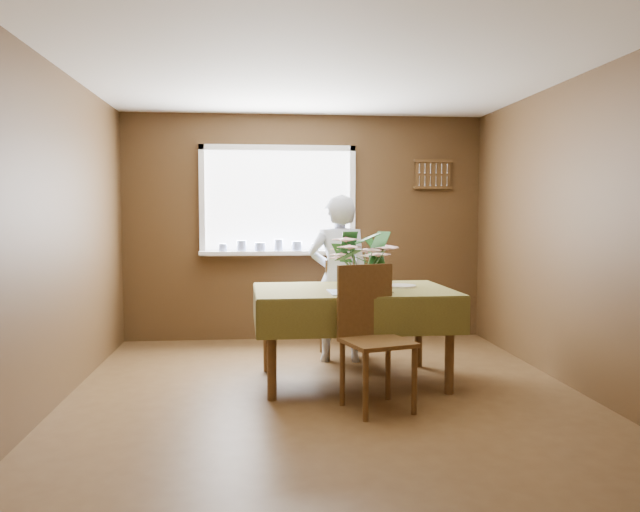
{
  "coord_description": "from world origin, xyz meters",
  "views": [
    {
      "loc": [
        -0.52,
        -4.71,
        1.42
      ],
      "look_at": [
        0.0,
        0.55,
        1.05
      ],
      "focal_mm": 35.0,
      "sensor_mm": 36.0,
      "label": 1
    }
  ],
  "objects": [
    {
      "name": "ceiling",
      "position": [
        0.0,
        0.0,
        2.5
      ],
      "size": [
        4.5,
        4.5,
        0.0
      ],
      "primitive_type": "plane",
      "rotation": [
        3.14,
        0.0,
        0.0
      ],
      "color": "white",
      "rests_on": "wall_back"
    },
    {
      "name": "spoon_rack",
      "position": [
        1.45,
        2.22,
        1.85
      ],
      "size": [
        0.44,
        0.05,
        0.33
      ],
      "color": "brown",
      "rests_on": "wall_back"
    },
    {
      "name": "wall_back",
      "position": [
        0.0,
        2.25,
        1.25
      ],
      "size": [
        4.0,
        0.0,
        4.0
      ],
      "primitive_type": "plane",
      "rotation": [
        1.57,
        0.0,
        0.0
      ],
      "color": "brown",
      "rests_on": "floor"
    },
    {
      "name": "chair_far",
      "position": [
        0.31,
        1.26,
        0.53
      ],
      "size": [
        0.44,
        0.44,
        0.97
      ],
      "rotation": [
        0.0,
        0.0,
        3.21
      ],
      "color": "brown",
      "rests_on": "floor"
    },
    {
      "name": "dining_table",
      "position": [
        0.26,
        0.39,
        0.69
      ],
      "size": [
        1.65,
        1.15,
        0.8
      ],
      "rotation": [
        0.0,
        0.0,
        0.02
      ],
      "color": "brown",
      "rests_on": "floor"
    },
    {
      "name": "flower_bouquet",
      "position": [
        0.3,
        0.16,
        1.08
      ],
      "size": [
        0.52,
        0.52,
        0.44
      ],
      "rotation": [
        0.0,
        0.0,
        -0.27
      ],
      "color": "white",
      "rests_on": "dining_table"
    },
    {
      "name": "window_assembly",
      "position": [
        -0.3,
        2.19,
        1.34
      ],
      "size": [
        1.72,
        0.2,
        1.22
      ],
      "color": "white",
      "rests_on": "wall_back"
    },
    {
      "name": "chair_near",
      "position": [
        0.3,
        -0.28,
        0.56
      ],
      "size": [
        0.55,
        0.55,
        1.04
      ],
      "rotation": [
        0.0,
        0.0,
        0.29
      ],
      "color": "brown",
      "rests_on": "floor"
    },
    {
      "name": "floor",
      "position": [
        0.0,
        0.0,
        0.0
      ],
      "size": [
        4.5,
        4.5,
        0.0
      ],
      "primitive_type": "plane",
      "color": "#4A3119",
      "rests_on": "ground"
    },
    {
      "name": "wall_left",
      "position": [
        -2.0,
        0.0,
        1.25
      ],
      "size": [
        0.0,
        4.5,
        4.5
      ],
      "primitive_type": "plane",
      "rotation": [
        1.57,
        0.0,
        1.57
      ],
      "color": "brown",
      "rests_on": "floor"
    },
    {
      "name": "seated_woman",
      "position": [
        0.24,
        1.14,
        0.79
      ],
      "size": [
        0.61,
        0.43,
        1.59
      ],
      "primitive_type": "imported",
      "rotation": [
        0.0,
        0.0,
        3.05
      ],
      "color": "white",
      "rests_on": "floor"
    },
    {
      "name": "wall_right",
      "position": [
        2.0,
        0.0,
        1.25
      ],
      "size": [
        0.0,
        4.5,
        4.5
      ],
      "primitive_type": "plane",
      "rotation": [
        1.57,
        0.0,
        -1.57
      ],
      "color": "brown",
      "rests_on": "floor"
    },
    {
      "name": "wall_front",
      "position": [
        0.0,
        -2.25,
        1.25
      ],
      "size": [
        4.0,
        0.0,
        4.0
      ],
      "primitive_type": "plane",
      "rotation": [
        -1.57,
        0.0,
        0.0
      ],
      "color": "brown",
      "rests_on": "floor"
    },
    {
      "name": "side_plate",
      "position": [
        0.69,
        0.47,
        0.8
      ],
      "size": [
        0.3,
        0.3,
        0.01
      ],
      "primitive_type": "cylinder",
      "rotation": [
        0.0,
        0.0,
        -0.22
      ],
      "color": "white",
      "rests_on": "dining_table"
    },
    {
      "name": "table_knife",
      "position": [
        0.49,
        0.12,
        0.8
      ],
      "size": [
        0.07,
        0.19,
        0.0
      ],
      "primitive_type": "cube",
      "rotation": [
        0.0,
        0.0,
        0.29
      ],
      "color": "silver",
      "rests_on": "dining_table"
    }
  ]
}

